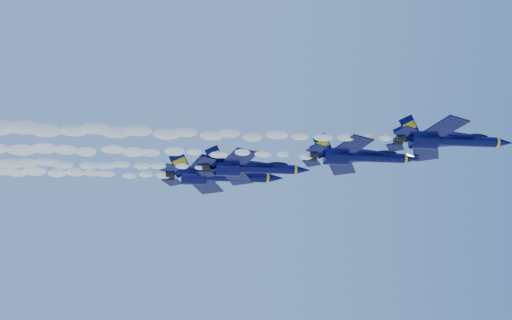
{
  "coord_description": "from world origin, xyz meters",
  "views": [
    {
      "loc": [
        -10.54,
        -74.39,
        118.4
      ],
      "look_at": [
        -4.77,
        -0.79,
        153.53
      ],
      "focal_mm": 40.0,
      "sensor_mm": 36.0,
      "label": 1
    }
  ],
  "objects": [
    {
      "name": "smoke_trail_jet_second",
      "position": [
        -23.45,
        -7.32,
        151.03
      ],
      "size": [
        50.79,
        1.8,
        1.62
      ],
      "primitive_type": "ellipsoid",
      "color": "white"
    },
    {
      "name": "jet_fourth",
      "position": [
        -10.1,
        10.68,
        155.92
      ],
      "size": [
        19.2,
        15.75,
        7.14
      ],
      "color": "#07073A"
    },
    {
      "name": "jet_lead",
      "position": [
        18.68,
        -12.2,
        151.78
      ],
      "size": [
        15.45,
        12.67,
        5.74
      ],
      "color": "#07073A"
    },
    {
      "name": "jet_third",
      "position": [
        -5.25,
        5.68,
        155.22
      ],
      "size": [
        16.9,
        13.87,
        6.28
      ],
      "color": "#07073A"
    },
    {
      "name": "smoke_trail_jet_fourth",
      "position": [
        -43.71,
        10.68,
        155.47
      ],
      "size": [
        50.79,
        2.29,
        2.06
      ],
      "primitive_type": "ellipsoid",
      "color": "white"
    },
    {
      "name": "smoke_trail_jet_lead",
      "position": [
        -13.31,
        -12.2,
        151.37
      ],
      "size": [
        50.79,
        1.84,
        1.66
      ],
      "primitive_type": "ellipsoid",
      "color": "white"
    },
    {
      "name": "smoke_trail_jet_third",
      "position": [
        -37.87,
        5.68,
        154.79
      ],
      "size": [
        50.79,
        2.02,
        1.82
      ],
      "primitive_type": "ellipsoid",
      "color": "white"
    },
    {
      "name": "jet_second",
      "position": [
        8.39,
        -7.32,
        151.44
      ],
      "size": [
        15.06,
        12.35,
        5.6
      ],
      "color": "#07073A"
    }
  ]
}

